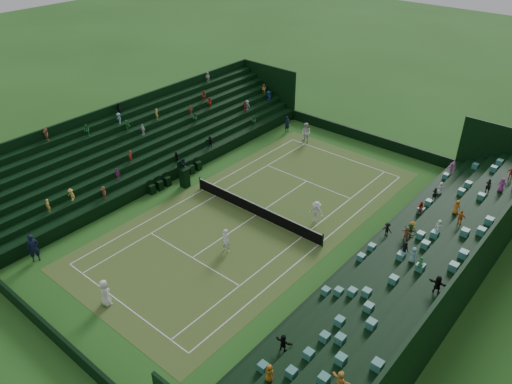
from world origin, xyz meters
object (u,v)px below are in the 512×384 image
Objects in this scene: player_far_east at (316,212)px; player_near_east at (226,240)px; tennis_net at (256,209)px; player_near_west at (105,293)px; umpire_chair at (184,175)px; player_far_west at (306,133)px.

player_near_east is at bearing -124.11° from player_far_east.
player_near_west reaches higher than tennis_net.
tennis_net is 12.48m from player_near_west.
player_near_west is 1.03× the size of player_far_east.
player_near_east is (1.19, -4.45, 0.36)m from tennis_net.
player_far_west is (2.76, 12.74, -0.08)m from umpire_chair.
player_far_west is (-3.54, 24.69, 0.10)m from player_near_west.
umpire_chair is 13.04m from player_far_west.
player_near_west is (6.30, -11.95, -0.18)m from umpire_chair.
player_near_east is at bearing -25.67° from umpire_chair.
player_far_east is (4.50, 14.57, -0.02)m from player_near_west.
tennis_net is at bearing -84.84° from player_near_east.
tennis_net is 6.60× the size of player_near_east.
umpire_chair is 11.11m from player_far_east.
player_near_west reaches higher than player_far_east.
player_near_west is (-0.70, -12.46, 0.35)m from tennis_net.
umpire_chair is at bearing -178.82° from player_far_east.
tennis_net is 4.72× the size of umpire_chair.
tennis_net is at bearing -163.38° from player_far_east.
tennis_net is 4.62m from player_near_east.
tennis_net is at bearing 4.15° from umpire_chair.
umpire_chair is (-7.00, -0.51, 0.53)m from tennis_net.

